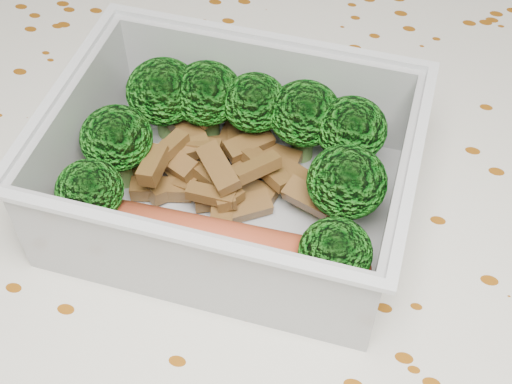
# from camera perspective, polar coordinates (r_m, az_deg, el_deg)

# --- Properties ---
(dining_table) EXTENTS (1.40, 0.90, 0.75)m
(dining_table) POSITION_cam_1_polar(r_m,az_deg,el_deg) (0.48, -0.83, -8.71)
(dining_table) COLOR brown
(dining_table) RESTS_ON ground
(tablecloth) EXTENTS (1.46, 0.96, 0.19)m
(tablecloth) POSITION_cam_1_polar(r_m,az_deg,el_deg) (0.44, -0.90, -5.36)
(tablecloth) COLOR silver
(tablecloth) RESTS_ON dining_table
(lunch_container) EXTENTS (0.20, 0.16, 0.07)m
(lunch_container) POSITION_cam_1_polar(r_m,az_deg,el_deg) (0.40, -2.04, 1.02)
(lunch_container) COLOR silver
(lunch_container) RESTS_ON tablecloth
(broccoli_florets) EXTENTS (0.17, 0.13, 0.05)m
(broccoli_florets) POSITION_cam_1_polar(r_m,az_deg,el_deg) (0.40, -1.17, 4.43)
(broccoli_florets) COLOR #608C3F
(broccoli_florets) RESTS_ON lunch_container
(meat_pile) EXTENTS (0.13, 0.08, 0.03)m
(meat_pile) POSITION_cam_1_polar(r_m,az_deg,el_deg) (0.41, -3.29, 1.87)
(meat_pile) COLOR brown
(meat_pile) RESTS_ON lunch_container
(sausage) EXTENTS (0.17, 0.03, 0.03)m
(sausage) POSITION_cam_1_polar(r_m,az_deg,el_deg) (0.37, -3.35, -4.09)
(sausage) COLOR #B14527
(sausage) RESTS_ON lunch_container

